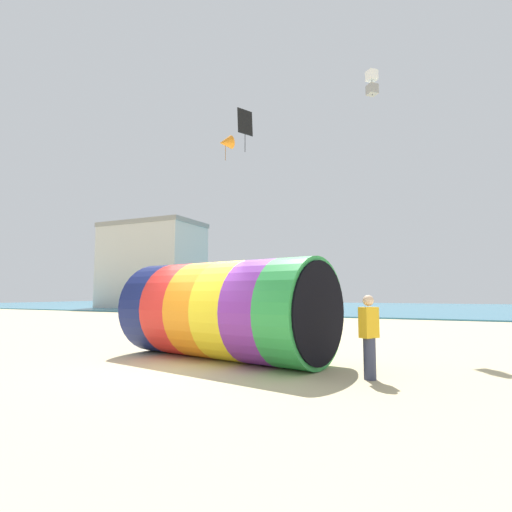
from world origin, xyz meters
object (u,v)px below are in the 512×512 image
object	(u,v)px
kite_orange_delta	(226,143)
bystander_near_water	(304,310)
kite_handler	(369,336)
kite_black_diamond	(245,123)
giant_inflatable_tube	(224,310)
kite_white_box	(372,83)

from	to	relation	value
kite_orange_delta	bystander_near_water	distance (m)	11.13
kite_handler	kite_orange_delta	distance (m)	18.99
kite_orange_delta	bystander_near_water	bearing A→B (deg)	5.71
kite_black_diamond	giant_inflatable_tube	bearing A→B (deg)	-66.70
giant_inflatable_tube	kite_black_diamond	distance (m)	13.19
kite_orange_delta	bystander_near_water	world-z (taller)	kite_orange_delta
giant_inflatable_tube	kite_black_diamond	bearing A→B (deg)	113.30
kite_black_diamond	kite_orange_delta	bearing A→B (deg)	134.03
giant_inflatable_tube	bystander_near_water	xyz separation A→B (m)	(-1.76, 12.00, -0.47)
kite_orange_delta	kite_white_box	xyz separation A→B (m)	(9.40, -4.75, -0.72)
kite_black_diamond	bystander_near_water	size ratio (longest dim) A/B	1.46
kite_handler	kite_white_box	bearing A→B (deg)	96.52
giant_inflatable_tube	kite_handler	size ratio (longest dim) A/B	3.63
kite_black_diamond	bystander_near_water	xyz separation A→B (m)	(1.98, 3.32, -9.68)
giant_inflatable_tube	bystander_near_water	distance (m)	12.13
kite_orange_delta	kite_white_box	size ratio (longest dim) A/B	1.54
kite_orange_delta	kite_handler	bearing A→B (deg)	-50.44
kite_orange_delta	bystander_near_water	size ratio (longest dim) A/B	1.05
kite_handler	kite_white_box	distance (m)	12.10
giant_inflatable_tube	kite_white_box	size ratio (longest dim) A/B	5.66
kite_black_diamond	kite_orange_delta	xyz separation A→B (m)	(-2.75, 2.85, 0.38)
kite_white_box	kite_handler	bearing A→B (deg)	-83.48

